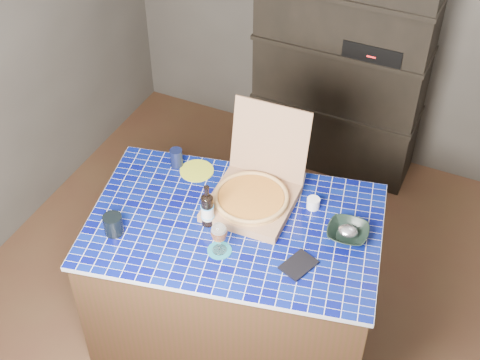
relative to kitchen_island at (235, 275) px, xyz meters
The scene contains 14 objects.
room 0.85m from the kitchen_island, 84.93° to the left, with size 3.50×3.50×3.50m.
shelving_unit 1.80m from the kitchen_island, 89.25° to the left, with size 1.20×0.41×1.80m.
kitchen_island is the anchor object (origin of this frame).
pizza_box 0.53m from the kitchen_island, 82.05° to the left, with size 0.46×0.56×0.48m.
mead_bottle 0.55m from the kitchen_island, 155.58° to the right, with size 0.07×0.07×0.27m.
teal_trivet 0.48m from the kitchen_island, 85.97° to the right, with size 0.13×0.13×0.01m, color #176A7B.
wine_glass 0.60m from the kitchen_island, 85.97° to the right, with size 0.08×0.08×0.19m.
tumbler 0.80m from the kitchen_island, 149.36° to the right, with size 0.10×0.10×0.11m, color black.
dvd_case 0.62m from the kitchen_island, 17.69° to the right, with size 0.13×0.18×0.01m, color black.
bowl 0.75m from the kitchen_island, 16.03° to the left, with size 0.22×0.22×0.05m, color black.
foil_contents 0.76m from the kitchen_island, 16.03° to the left, with size 0.11×0.09×0.05m, color silver.
white_jar 0.64m from the kitchen_island, 41.14° to the left, with size 0.07×0.07×0.06m, color white.
navy_cup 0.76m from the kitchen_island, 150.40° to the left, with size 0.07×0.07×0.12m, color black.
green_trivet 0.65m from the kitchen_island, 142.38° to the left, with size 0.20×0.20×0.01m, color #B2C029.
Camera 1 is at (1.07, -2.47, 3.42)m, focal length 50.00 mm.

